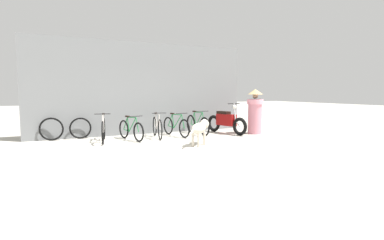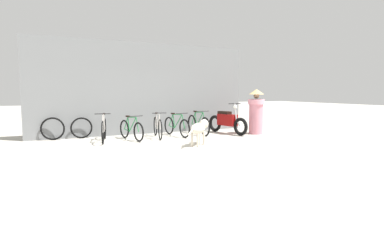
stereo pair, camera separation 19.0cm
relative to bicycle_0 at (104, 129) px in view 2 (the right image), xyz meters
name	(u,v)px [view 2 (the right image)]	position (x,y,z in m)	size (l,w,h in m)	color
ground_plane	(184,150)	(1.70, -2.29, -0.37)	(60.00, 60.00, 0.00)	#B7B2A5
shop_wall_back	(146,89)	(1.70, 1.18, 1.28)	(7.99, 0.20, 3.30)	slate
bicycle_0	(104,129)	(0.00, 0.00, 0.00)	(0.51, 1.70, 0.90)	black
bicycle_1	(131,130)	(0.84, -0.05, -0.05)	(0.52, 1.52, 0.80)	black
bicycle_2	(158,127)	(1.76, 0.03, -0.01)	(0.46, 1.67, 0.86)	black
bicycle_3	(176,126)	(2.47, 0.10, -0.03)	(0.46, 1.66, 0.82)	black
bicycle_4	(198,125)	(3.33, 0.14, -0.02)	(0.46, 1.75, 0.87)	black
motorcycle	(227,122)	(4.38, -0.14, 0.07)	(0.63, 1.96, 1.13)	black
stray_dog	(199,128)	(2.38, -1.86, 0.12)	(1.04, 0.91, 0.72)	beige
person_in_robes	(256,111)	(5.29, -0.64, 0.47)	(0.76, 0.76, 1.63)	pink
spare_tire_left	(53,129)	(-1.44, 0.92, -0.01)	(0.73, 0.19, 0.73)	black
spare_tire_right	(82,128)	(-0.57, 0.93, -0.02)	(0.70, 0.08, 0.70)	black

